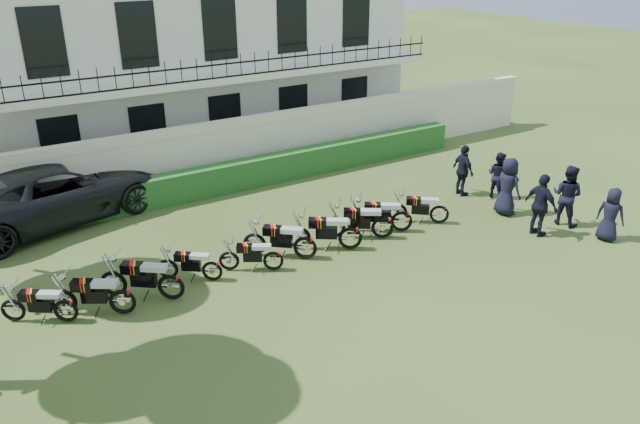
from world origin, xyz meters
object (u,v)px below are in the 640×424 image
object	(u,v)px
suv	(55,191)
motorcycle_1	(122,296)
motorcycle_5	(305,242)
motorcycle_9	(440,210)
motorcycle_8	(402,216)
motorcycle_0	(65,306)
officer_3	(508,186)
officer_0	(611,215)
officer_4	(498,175)
officer_2	(541,205)
motorcycle_3	(212,266)
motorcycle_6	(350,233)
officer_5	(463,171)
motorcycle_2	(171,281)
motorcycle_4	(273,256)
motorcycle_7	(383,223)
officer_1	(567,195)

from	to	relation	value
suv	motorcycle_1	bearing A→B (deg)	167.13
motorcycle_5	motorcycle_9	size ratio (longest dim) A/B	1.09
motorcycle_8	suv	size ratio (longest dim) A/B	0.26
motorcycle_0	officer_3	distance (m)	13.27
officer_0	suv	bearing A→B (deg)	35.88
suv	officer_4	bearing A→B (deg)	-129.16
motorcycle_0	officer_2	world-z (taller)	officer_2
motorcycle_3	officer_3	world-z (taller)	officer_3
officer_4	motorcycle_6	bearing A→B (deg)	84.21
motorcycle_6	officer_5	size ratio (longest dim) A/B	1.02
motorcycle_2	motorcycle_4	world-z (taller)	motorcycle_2
motorcycle_6	motorcycle_7	distance (m)	1.22
motorcycle_5	officer_0	bearing A→B (deg)	-72.90
officer_1	motorcycle_8	bearing A→B (deg)	49.27
officer_4	officer_0	bearing A→B (deg)	173.00
motorcycle_4	motorcycle_7	xyz separation A→B (m)	(3.62, 0.03, 0.09)
officer_0	officer_5	distance (m)	4.96
officer_0	motorcycle_5	bearing A→B (deg)	48.92
motorcycle_1	motorcycle_0	bearing A→B (deg)	105.53
motorcycle_0	motorcycle_9	size ratio (longest dim) A/B	1.03
motorcycle_3	motorcycle_7	xyz separation A→B (m)	(5.22, -0.31, 0.09)
officer_3	officer_5	bearing A→B (deg)	-1.26
suv	motorcycle_9	bearing A→B (deg)	-138.20
motorcycle_3	motorcycle_7	size ratio (longest dim) A/B	0.79
motorcycle_4	motorcycle_5	world-z (taller)	motorcycle_5
motorcycle_6	motorcycle_9	size ratio (longest dim) A/B	1.21
motorcycle_5	officer_1	bearing A→B (deg)	-64.31
motorcycle_5	motorcycle_9	bearing A→B (deg)	-51.17
motorcycle_0	motorcycle_7	distance (m)	8.81
motorcycle_1	motorcycle_5	size ratio (longest dim) A/B	1.08
motorcycle_3	suv	xyz separation A→B (m)	(-2.58, 6.18, 0.50)
motorcycle_1	motorcycle_7	xyz separation A→B (m)	(7.60, 0.04, 0.01)
motorcycle_4	motorcycle_8	bearing A→B (deg)	-56.82
motorcycle_0	motorcycle_9	distance (m)	10.92
motorcycle_4	motorcycle_9	distance (m)	5.74
motorcycle_0	motorcycle_3	bearing A→B (deg)	-56.84
officer_1	officer_2	bearing A→B (deg)	79.79
motorcycle_8	motorcycle_9	bearing A→B (deg)	-62.14
motorcycle_2	motorcycle_5	distance (m)	3.83
motorcycle_4	motorcycle_0	bearing A→B (deg)	118.23
motorcycle_0	motorcycle_6	xyz separation A→B (m)	(7.59, -0.41, 0.08)
motorcycle_4	motorcycle_8	world-z (taller)	motorcycle_8
officer_0	officer_5	bearing A→B (deg)	-3.55
motorcycle_9	officer_2	size ratio (longest dim) A/B	0.79
motorcycle_1	officer_3	size ratio (longest dim) A/B	0.94
officer_1	officer_2	world-z (taller)	officer_2
motorcycle_3	officer_0	size ratio (longest dim) A/B	0.87
motorcycle_9	officer_1	distance (m)	3.88
motorcycle_7	officer_5	distance (m)	4.57
motorcycle_9	officer_0	size ratio (longest dim) A/B	0.94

